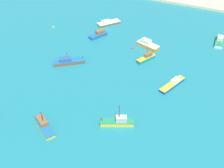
% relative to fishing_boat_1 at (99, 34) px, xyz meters
% --- Properties ---
extents(ground, '(260.00, 280.00, 0.50)m').
position_rel_fishing_boat_1_xyz_m(ground, '(12.75, -37.93, -1.21)').
color(ground, teal).
extents(fishing_boat_1, '(5.72, 8.11, 2.59)m').
position_rel_fishing_boat_1_xyz_m(fishing_boat_1, '(0.00, 0.00, 0.00)').
color(fishing_boat_1, '#1E5BA8').
rests_on(fishing_boat_1, ground).
extents(fishing_boat_3, '(5.86, 10.67, 2.03)m').
position_rel_fishing_boat_1_xyz_m(fishing_boat_3, '(35.46, -18.25, -0.26)').
color(fishing_boat_3, '#14478C').
rests_on(fishing_boat_3, ground).
extents(fishing_boat_5, '(9.27, 5.69, 2.77)m').
position_rel_fishing_boat_1_xyz_m(fishing_boat_5, '(20.38, 0.83, 0.07)').
color(fishing_boat_5, orange).
rests_on(fishing_boat_5, ground).
extents(fishing_boat_8, '(3.34, 8.30, 2.85)m').
position_rel_fishing_boat_1_xyz_m(fishing_boat_8, '(44.77, 14.92, -0.00)').
color(fishing_boat_8, silver).
rests_on(fishing_boat_8, ground).
extents(fishing_boat_10, '(10.48, 9.00, 4.66)m').
position_rel_fishing_boat_1_xyz_m(fishing_boat_10, '(-0.93, -21.46, -0.07)').
color(fishing_boat_10, brown).
rests_on(fishing_boat_10, ground).
extents(fishing_boat_11, '(8.79, 9.88, 1.94)m').
position_rel_fishing_boat_1_xyz_m(fishing_boat_11, '(-1.15, 11.42, -0.27)').
color(fishing_boat_11, brown).
rests_on(fishing_boat_11, ground).
extents(fishing_boat_12, '(9.25, 5.85, 6.92)m').
position_rel_fishing_boat_1_xyz_m(fishing_boat_12, '(26.59, -40.54, 0.02)').
color(fishing_boat_12, gold).
rests_on(fishing_boat_12, ground).
extents(fishing_boat_13, '(9.46, 7.37, 5.55)m').
position_rel_fishing_boat_1_xyz_m(fishing_boat_13, '(9.06, -49.76, -0.12)').
color(fishing_boat_13, gold).
rests_on(fishing_boat_13, ground).
extents(fishing_boat_14, '(5.12, 7.64, 6.42)m').
position_rel_fishing_boat_1_xyz_m(fishing_boat_14, '(23.13, -8.03, 0.04)').
color(fishing_boat_14, '#198466').
rests_on(fishing_boat_14, ground).
extents(buoy_1, '(0.96, 0.96, 0.96)m').
position_rel_fishing_boat_1_xyz_m(buoy_1, '(15.57, -2.69, -0.79)').
color(buoy_1, red).
rests_on(buoy_1, ground).
extents(buoy_2, '(0.82, 0.82, 0.82)m').
position_rel_fishing_boat_1_xyz_m(buoy_2, '(-21.04, -1.00, -0.81)').
color(buoy_2, gold).
rests_on(buoy_2, ground).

